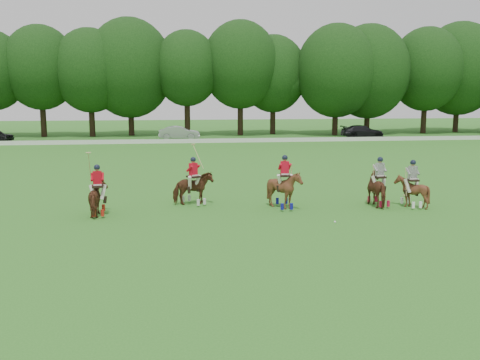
{
  "coord_description": "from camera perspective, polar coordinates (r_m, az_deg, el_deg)",
  "views": [
    {
      "loc": [
        -2.42,
        -18.84,
        5.15
      ],
      "look_at": [
        0.67,
        4.2,
        1.4
      ],
      "focal_mm": 40.0,
      "sensor_mm": 36.0,
      "label": 1
    }
  ],
  "objects": [
    {
      "name": "polo_red_a",
      "position": [
        23.58,
        -14.89,
        -1.82
      ],
      "size": [
        1.11,
        1.8,
        2.74
      ],
      "color": "#4B2814",
      "rests_on": "ground"
    },
    {
      "name": "polo_red_b",
      "position": [
        25.09,
        -4.98,
        -0.85
      ],
      "size": [
        2.01,
        1.96,
        2.8
      ],
      "color": "#4B2814",
      "rests_on": "ground"
    },
    {
      "name": "polo_red_c",
      "position": [
        24.27,
        4.76,
        -0.97
      ],
      "size": [
        1.47,
        1.64,
        2.44
      ],
      "color": "#4B2814",
      "rests_on": "ground"
    },
    {
      "name": "car_mid",
      "position": [
        61.5,
        -6.5,
        5.02
      ],
      "size": [
        4.73,
        1.84,
        1.54
      ],
      "primitive_type": "imported",
      "rotation": [
        0.0,
        0.0,
        1.52
      ],
      "color": "#A4A5AA",
      "rests_on": "ground"
    },
    {
      "name": "car_right",
      "position": [
        65.65,
        12.92,
        5.08
      ],
      "size": [
        5.1,
        2.12,
        1.47
      ],
      "primitive_type": "imported",
      "rotation": [
        0.0,
        0.0,
        1.56
      ],
      "color": "black",
      "rests_on": "ground"
    },
    {
      "name": "polo_ball",
      "position": [
        21.96,
        10.09,
        -4.42
      ],
      "size": [
        0.09,
        0.09,
        0.09
      ],
      "primitive_type": "sphere",
      "color": "white",
      "rests_on": "ground"
    },
    {
      "name": "polo_stripe_a",
      "position": [
        25.54,
        14.6,
        -0.88
      ],
      "size": [
        1.19,
        1.95,
        2.29
      ],
      "color": "#4B2814",
      "rests_on": "ground"
    },
    {
      "name": "boundary_rail",
      "position": [
        57.1,
        -5.2,
        4.17
      ],
      "size": [
        120.0,
        0.1,
        0.44
      ],
      "primitive_type": "cube",
      "color": "white",
      "rests_on": "ground"
    },
    {
      "name": "tree_line",
      "position": [
        67.01,
        -5.46,
        11.76
      ],
      "size": [
        117.98,
        14.32,
        14.75
      ],
      "color": "black",
      "rests_on": "ground"
    },
    {
      "name": "ground",
      "position": [
        19.68,
        -0.31,
        -6.01
      ],
      "size": [
        180.0,
        180.0,
        0.0
      ],
      "primitive_type": "plane",
      "color": "#2E7521",
      "rests_on": "ground"
    },
    {
      "name": "polo_stripe_b",
      "position": [
        25.69,
        17.84,
        -1.09
      ],
      "size": [
        1.25,
        1.39,
        2.19
      ],
      "color": "#4B2814",
      "rests_on": "ground"
    }
  ]
}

